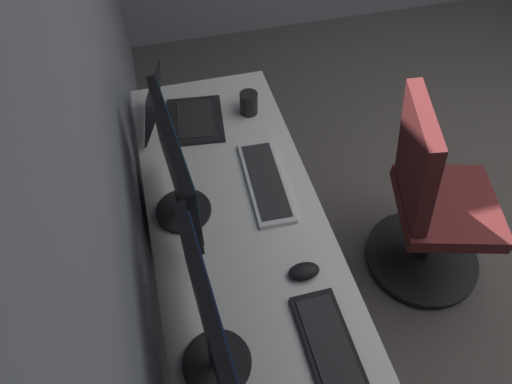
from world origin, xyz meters
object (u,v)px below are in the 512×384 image
Objects in this scene: mouse_main at (304,271)px; keyboard_spare at (334,358)px; drawer_pedestal at (224,235)px; office_chair at (430,206)px; coffee_mug at (249,103)px; monitor_primary at (212,329)px; monitor_secondary at (176,167)px; laptop_leftmost at (178,114)px; keyboard_main at (266,181)px.

keyboard_spare is at bearing 179.01° from mouse_main.
office_chair is at bearing -99.58° from drawer_pedestal.
office_chair is at bearing -65.72° from mouse_main.
office_chair reaches higher than coffee_mug.
monitor_secondary is at bearing 0.79° from monitor_primary.
laptop_leftmost is 3.45× the size of mouse_main.
coffee_mug reaches higher than drawer_pedestal.
coffee_mug is at bearing -30.34° from drawer_pedestal.
monitor_secondary is 0.53m from mouse_main.
monitor_primary is 0.45m from mouse_main.
keyboard_main is 0.70m from keyboard_spare.
office_chair is (-0.09, -0.73, -0.28)m from keyboard_main.
keyboard_main is 0.41m from mouse_main.
laptop_leftmost is at bearing 13.95° from keyboard_spare.
office_chair is (0.54, -1.05, -0.52)m from monitor_primary.
monitor_secondary is (-0.12, 0.15, 0.62)m from drawer_pedestal.
coffee_mug is at bearing -90.58° from laptop_leftmost.
keyboard_spare is 0.43× the size of office_chair.
office_chair reaches higher than mouse_main.
monitor_secondary reaches higher than keyboard_main.
laptop_leftmost is 0.88m from mouse_main.
keyboard_main is at bearing 0.94° from keyboard_spare.
keyboard_main reaches higher than drawer_pedestal.
office_chair is at bearing -49.72° from keyboard_spare.
drawer_pedestal is at bearing -50.93° from monitor_secondary.
laptop_leftmost reaches higher than mouse_main.
monitor_secondary reaches higher than mouse_main.
keyboard_spare is 1.12m from coffee_mug.
coffee_mug is (1.11, -0.02, 0.04)m from keyboard_spare.
keyboard_main is (0.06, -0.32, -0.23)m from monitor_secondary.
laptop_leftmost is at bearing 63.07° from office_chair.
office_chair reaches higher than keyboard_main.
mouse_main is (-0.83, -0.28, -0.03)m from laptop_leftmost.
keyboard_spare is (-0.76, -0.18, 0.39)m from drawer_pedestal.
coffee_mug is (0.47, -0.36, -0.19)m from monitor_secondary.
laptop_leftmost is at bearing 18.81° from mouse_main.
mouse_main is 0.11× the size of office_chair.
mouse_main is at bearing 114.28° from office_chair.
mouse_main reaches higher than drawer_pedestal.
drawer_pedestal is 0.59m from coffee_mug.
office_chair is (-0.51, -1.00, -0.32)m from laptop_leftmost.
mouse_main is (-0.48, -0.19, 0.40)m from drawer_pedestal.
monitor_primary reaches higher than drawer_pedestal.
coffee_mug is (-0.00, -0.30, -0.00)m from laptop_leftmost.
office_chair reaches higher than laptop_leftmost.
monitor_secondary is 5.20× the size of mouse_main.
office_chair is (-0.03, -1.05, -0.51)m from monitor_secondary.
mouse_main is at bearing -56.73° from monitor_primary.
monitor_secondary is 0.76m from keyboard_spare.
keyboard_main is (-0.42, -0.27, -0.04)m from laptop_leftmost.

